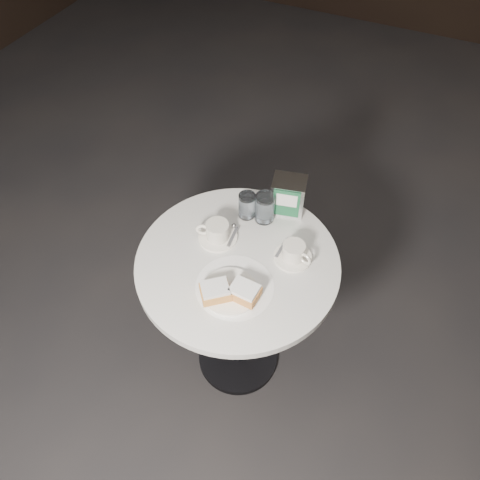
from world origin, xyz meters
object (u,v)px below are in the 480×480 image
object	(u,v)px
cafe_table	(238,292)
napkin_dispenser	(288,195)
coffee_cup_right	(294,253)
water_glass_right	(265,208)
coffee_cup_left	(217,232)
beignet_plate	(230,291)
water_glass_left	(247,206)

from	to	relation	value
cafe_table	napkin_dispenser	size ratio (longest dim) A/B	5.34
cafe_table	coffee_cup_right	size ratio (longest dim) A/B	4.52
coffee_cup_right	water_glass_right	bearing A→B (deg)	159.66
water_glass_right	napkin_dispenser	size ratio (longest dim) A/B	0.82
water_glass_right	coffee_cup_left	bearing A→B (deg)	-126.32
coffee_cup_left	napkin_dispenser	xyz separation A→B (m)	(0.17, 0.24, 0.04)
beignet_plate	cafe_table	bearing A→B (deg)	105.22
coffee_cup_right	water_glass_left	distance (m)	0.26
water_glass_left	water_glass_right	xyz separation A→B (m)	(0.06, 0.01, 0.01)
beignet_plate	water_glass_left	xyz separation A→B (m)	(-0.10, 0.34, 0.02)
cafe_table	coffee_cup_right	xyz separation A→B (m)	(0.17, 0.09, 0.23)
beignet_plate	water_glass_left	world-z (taller)	water_glass_left
beignet_plate	coffee_cup_left	bearing A→B (deg)	125.81
coffee_cup_left	water_glass_right	xyz separation A→B (m)	(0.11, 0.15, 0.02)
water_glass_right	cafe_table	bearing A→B (deg)	-92.06
coffee_cup_right	napkin_dispenser	bearing A→B (deg)	134.35
coffee_cup_right	napkin_dispenser	xyz separation A→B (m)	(-0.10, 0.21, 0.04)
beignet_plate	coffee_cup_left	xyz separation A→B (m)	(-0.14, 0.20, 0.01)
coffee_cup_left	water_glass_right	world-z (taller)	water_glass_right
coffee_cup_right	napkin_dispenser	distance (m)	0.24
coffee_cup_left	water_glass_right	distance (m)	0.19
water_glass_left	napkin_dispenser	xyz separation A→B (m)	(0.12, 0.09, 0.02)
water_glass_left	water_glass_right	size ratio (longest dim) A/B	0.88
beignet_plate	coffee_cup_left	distance (m)	0.25
beignet_plate	water_glass_right	world-z (taller)	water_glass_right
beignet_plate	napkin_dispenser	xyz separation A→B (m)	(0.03, 0.44, 0.05)
water_glass_left	water_glass_right	distance (m)	0.07
beignet_plate	napkin_dispenser	size ratio (longest dim) A/B	1.70
water_glass_left	beignet_plate	bearing A→B (deg)	-74.54
cafe_table	napkin_dispenser	world-z (taller)	napkin_dispenser
beignet_plate	water_glass_right	distance (m)	0.36
cafe_table	water_glass_left	bearing A→B (deg)	105.63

